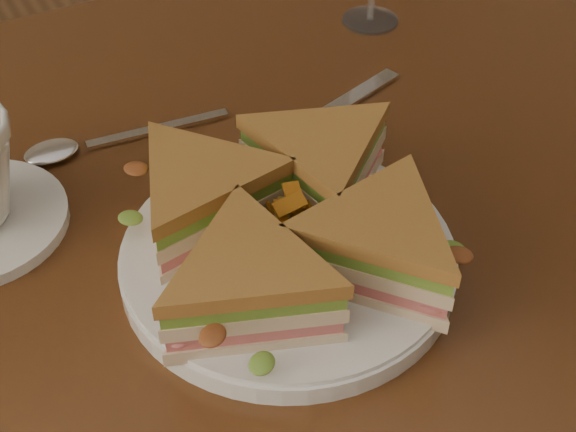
# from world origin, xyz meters

# --- Properties ---
(table) EXTENTS (1.20, 0.80, 0.75)m
(table) POSITION_xyz_m (0.00, 0.00, 0.65)
(table) COLOR #381C0C
(table) RESTS_ON ground
(plate) EXTENTS (0.25, 0.25, 0.02)m
(plate) POSITION_xyz_m (-0.03, -0.07, 0.76)
(plate) COLOR white
(plate) RESTS_ON table
(sandwich_wedges) EXTENTS (0.30, 0.30, 0.06)m
(sandwich_wedges) POSITION_xyz_m (-0.03, -0.07, 0.80)
(sandwich_wedges) COLOR beige
(sandwich_wedges) RESTS_ON plate
(crisps_mound) EXTENTS (0.09, 0.09, 0.05)m
(crisps_mound) POSITION_xyz_m (-0.03, -0.07, 0.79)
(crisps_mound) COLOR orange
(crisps_mound) RESTS_ON plate
(spoon) EXTENTS (0.18, 0.04, 0.01)m
(spoon) POSITION_xyz_m (-0.13, 0.14, 0.75)
(spoon) COLOR silver
(spoon) RESTS_ON table
(knife) EXTENTS (0.21, 0.08, 0.00)m
(knife) POSITION_xyz_m (0.07, 0.08, 0.75)
(knife) COLOR silver
(knife) RESTS_ON table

